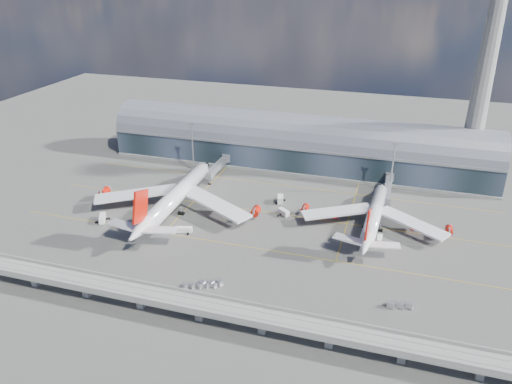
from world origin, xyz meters
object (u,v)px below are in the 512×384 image
(service_truck_1, at_px, (148,221))
(cargo_train_0, at_px, (211,283))
(service_truck_0, at_px, (102,218))
(cargo_train_1, at_px, (199,286))
(floodlight_mast_left, at_px, (193,146))
(control_tower, at_px, (484,77))
(service_truck_3, at_px, (379,240))
(cargo_train_2, at_px, (400,305))
(service_truck_4, at_px, (280,199))
(service_truck_2, at_px, (184,230))
(floodlight_mast_right, at_px, (392,167))
(airliner_right, at_px, (374,216))
(airliner_left, at_px, (174,197))
(service_truck_5, at_px, (284,212))

(service_truck_1, height_order, cargo_train_0, service_truck_1)
(service_truck_0, xyz_separation_m, cargo_train_1, (57.54, -31.30, -0.62))
(service_truck_1, bearing_deg, floodlight_mast_left, 12.73)
(control_tower, bearing_deg, service_truck_3, -115.61)
(service_truck_1, bearing_deg, cargo_train_2, -96.61)
(service_truck_3, bearing_deg, service_truck_0, -172.23)
(floodlight_mast_left, height_order, service_truck_4, floodlight_mast_left)
(service_truck_2, bearing_deg, cargo_train_0, -158.06)
(floodlight_mast_left, relative_size, service_truck_4, 4.23)
(floodlight_mast_right, relative_size, cargo_train_0, 3.07)
(cargo_train_2, bearing_deg, airliner_right, 29.07)
(service_truck_4, bearing_deg, service_truck_3, -41.04)
(service_truck_4, bearing_deg, floodlight_mast_right, 12.65)
(airliner_left, bearing_deg, service_truck_5, 11.26)
(airliner_left, distance_m, service_truck_3, 87.87)
(service_truck_5, bearing_deg, service_truck_1, 151.94)
(service_truck_0, height_order, service_truck_4, service_truck_4)
(service_truck_1, distance_m, service_truck_5, 57.64)
(service_truck_2, relative_size, cargo_train_2, 0.83)
(service_truck_0, bearing_deg, control_tower, 4.78)
(floodlight_mast_right, xyz_separation_m, service_truck_4, (-46.81, -24.08, -11.99))
(floodlight_mast_left, height_order, cargo_train_0, floodlight_mast_left)
(service_truck_2, xyz_separation_m, service_truck_4, (30.44, 38.11, 0.34))
(control_tower, relative_size, service_truck_3, 19.34)
(airliner_right, distance_m, service_truck_3, 12.85)
(cargo_train_0, bearing_deg, service_truck_4, 17.14)
(airliner_right, bearing_deg, control_tower, 60.01)
(floodlight_mast_left, bearing_deg, airliner_right, -20.22)
(floodlight_mast_left, xyz_separation_m, service_truck_5, (57.71, -35.69, -12.23))
(service_truck_4, bearing_deg, cargo_train_1, -112.39)
(control_tower, xyz_separation_m, service_truck_4, (-81.81, -52.08, -50.00))
(airliner_left, height_order, service_truck_2, airliner_left)
(airliner_left, height_order, cargo_train_1, airliner_left)
(service_truck_0, bearing_deg, service_truck_3, -18.41)
(service_truck_1, height_order, service_truck_5, service_truck_5)
(service_truck_5, bearing_deg, cargo_train_1, -156.40)
(service_truck_5, relative_size, cargo_train_0, 0.70)
(cargo_train_0, distance_m, cargo_train_1, 3.90)
(service_truck_1, bearing_deg, airliner_left, -16.15)
(service_truck_2, bearing_deg, floodlight_mast_right, -67.35)
(floodlight_mast_left, relative_size, service_truck_2, 3.57)
(airliner_left, distance_m, cargo_train_1, 58.63)
(control_tower, distance_m, service_truck_4, 109.11)
(service_truck_2, distance_m, cargo_train_2, 89.17)
(floodlight_mast_right, xyz_separation_m, cargo_train_0, (-53.35, -92.65, -12.66))
(floodlight_mast_left, xyz_separation_m, cargo_train_1, (43.47, -94.89, -12.80))
(service_truck_1, relative_size, cargo_train_1, 0.39)
(airliner_right, bearing_deg, service_truck_4, 167.21)
(control_tower, relative_size, cargo_train_0, 12.29)
(control_tower, bearing_deg, airliner_right, -121.92)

